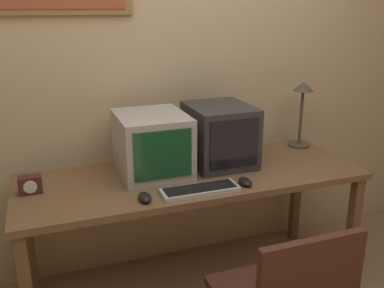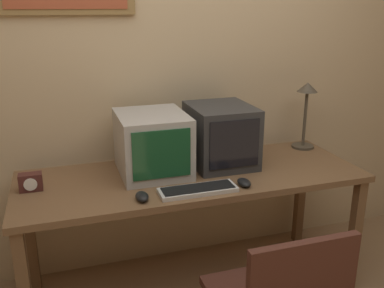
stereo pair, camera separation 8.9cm
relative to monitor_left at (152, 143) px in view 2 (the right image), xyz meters
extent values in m
cube|color=#D1B284|center=(0.20, 0.35, 0.37)|extent=(8.00, 0.05, 2.60)
cube|color=brown|center=(0.20, -0.10, -0.19)|extent=(1.92, 0.70, 0.04)
cube|color=brown|center=(1.11, -0.40, -0.57)|extent=(0.06, 0.06, 0.72)
cube|color=brown|center=(-0.71, 0.20, -0.57)|extent=(0.06, 0.06, 0.72)
cube|color=brown|center=(1.11, 0.20, -0.57)|extent=(0.06, 0.06, 0.72)
cube|color=#B7B2A8|center=(0.00, 0.00, 0.00)|extent=(0.37, 0.43, 0.34)
cube|color=#194C28|center=(0.00, -0.22, 0.01)|extent=(0.31, 0.01, 0.26)
cube|color=#333333|center=(0.41, 0.01, 0.01)|extent=(0.35, 0.41, 0.35)
cube|color=black|center=(0.41, -0.20, 0.01)|extent=(0.29, 0.01, 0.27)
cube|color=beige|center=(0.15, -0.34, -0.16)|extent=(0.40, 0.13, 0.02)
cube|color=black|center=(0.15, -0.34, -0.15)|extent=(0.37, 0.11, 0.00)
ellipsoid|color=black|center=(0.41, -0.34, -0.15)|extent=(0.06, 0.11, 0.04)
ellipsoid|color=black|center=(-0.14, -0.35, -0.15)|extent=(0.06, 0.11, 0.04)
cube|color=#4C231E|center=(-0.65, -0.06, -0.12)|extent=(0.11, 0.06, 0.09)
cylinder|color=white|center=(-0.65, -0.09, -0.12)|extent=(0.07, 0.00, 0.07)
cylinder|color=#4C4233|center=(1.05, 0.12, -0.16)|extent=(0.14, 0.14, 0.02)
cylinder|color=#4C4233|center=(1.05, 0.12, 0.03)|extent=(0.02, 0.02, 0.37)
cone|color=#4C4233|center=(1.05, 0.12, 0.24)|extent=(0.13, 0.13, 0.06)
camera|label=1|loc=(-0.57, -2.20, 0.74)|focal=40.00mm
camera|label=2|loc=(-0.48, -2.23, 0.74)|focal=40.00mm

